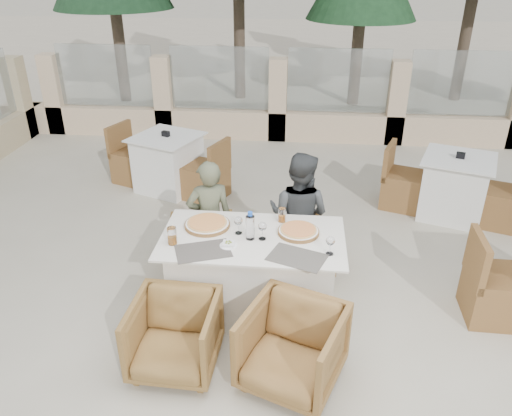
# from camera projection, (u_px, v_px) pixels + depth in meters

# --- Properties ---
(ground) EXTENTS (80.00, 80.00, 0.00)m
(ground) POSITION_uv_depth(u_px,v_px,m) (246.00, 312.00, 4.64)
(ground) COLOR #BBB4A0
(ground) RESTS_ON ground
(sand_patch) EXTENTS (30.00, 16.00, 0.01)m
(sand_patch) POSITION_uv_depth(u_px,v_px,m) (293.00, 48.00, 17.00)
(sand_patch) COLOR beige
(sand_patch) RESTS_ON ground
(perimeter_wall_far) EXTENTS (10.00, 0.34, 1.60)m
(perimeter_wall_far) POSITION_uv_depth(u_px,v_px,m) (278.00, 94.00, 8.51)
(perimeter_wall_far) COLOR beige
(perimeter_wall_far) RESTS_ON ground
(dining_table) EXTENTS (1.60, 0.90, 0.77)m
(dining_table) POSITION_uv_depth(u_px,v_px,m) (253.00, 274.00, 4.51)
(dining_table) COLOR silver
(dining_table) RESTS_ON ground
(placemat_near_left) EXTENTS (0.53, 0.44, 0.00)m
(placemat_near_left) POSITION_uv_depth(u_px,v_px,m) (203.00, 251.00, 4.13)
(placemat_near_left) COLOR #544E48
(placemat_near_left) RESTS_ON dining_table
(placemat_near_right) EXTENTS (0.53, 0.44, 0.00)m
(placemat_near_right) POSITION_uv_depth(u_px,v_px,m) (297.00, 257.00, 4.05)
(placemat_near_right) COLOR #58534C
(placemat_near_right) RESTS_ON dining_table
(pizza_left) EXTENTS (0.52, 0.52, 0.05)m
(pizza_left) POSITION_uv_depth(u_px,v_px,m) (207.00, 224.00, 4.49)
(pizza_left) COLOR #D4531C
(pizza_left) RESTS_ON dining_table
(pizza_right) EXTENTS (0.43, 0.43, 0.05)m
(pizza_right) POSITION_uv_depth(u_px,v_px,m) (298.00, 231.00, 4.38)
(pizza_right) COLOR #CE441C
(pizza_right) RESTS_ON dining_table
(water_bottle) EXTENTS (0.10, 0.10, 0.26)m
(water_bottle) POSITION_uv_depth(u_px,v_px,m) (250.00, 226.00, 4.25)
(water_bottle) COLOR #A0B7D2
(water_bottle) RESTS_ON dining_table
(wine_glass_centre) EXTENTS (0.08, 0.08, 0.18)m
(wine_glass_centre) POSITION_uv_depth(u_px,v_px,m) (238.00, 224.00, 4.35)
(wine_glass_centre) COLOR silver
(wine_glass_centre) RESTS_ON dining_table
(wine_glass_near) EXTENTS (0.09, 0.09, 0.18)m
(wine_glass_near) POSITION_uv_depth(u_px,v_px,m) (262.00, 230.00, 4.26)
(wine_glass_near) COLOR white
(wine_glass_near) RESTS_ON dining_table
(wine_glass_corner) EXTENTS (0.09, 0.09, 0.18)m
(wine_glass_corner) POSITION_uv_depth(u_px,v_px,m) (330.00, 244.00, 4.05)
(wine_glass_corner) COLOR white
(wine_glass_corner) RESTS_ON dining_table
(beer_glass_left) EXTENTS (0.09, 0.09, 0.16)m
(beer_glass_left) POSITION_uv_depth(u_px,v_px,m) (172.00, 236.00, 4.20)
(beer_glass_left) COLOR orange
(beer_glass_left) RESTS_ON dining_table
(beer_glass_right) EXTENTS (0.08, 0.08, 0.13)m
(beer_glass_right) POSITION_uv_depth(u_px,v_px,m) (282.00, 215.00, 4.55)
(beer_glass_right) COLOR orange
(beer_glass_right) RESTS_ON dining_table
(olive_dish) EXTENTS (0.11, 0.11, 0.04)m
(olive_dish) POSITION_uv_depth(u_px,v_px,m) (228.00, 244.00, 4.20)
(olive_dish) COLOR white
(olive_dish) RESTS_ON dining_table
(armchair_far_left) EXTENTS (0.74, 0.76, 0.60)m
(armchair_far_left) POSITION_uv_depth(u_px,v_px,m) (203.00, 248.00, 5.06)
(armchair_far_left) COLOR olive
(armchair_far_left) RESTS_ON ground
(armchair_far_right) EXTENTS (0.77, 0.78, 0.56)m
(armchair_far_right) POSITION_uv_depth(u_px,v_px,m) (299.00, 248.00, 5.10)
(armchair_far_right) COLOR brown
(armchair_far_right) RESTS_ON ground
(armchair_near_left) EXTENTS (0.68, 0.70, 0.61)m
(armchair_near_left) POSITION_uv_depth(u_px,v_px,m) (175.00, 336.00, 3.90)
(armchair_near_left) COLOR olive
(armchair_near_left) RESTS_ON ground
(armchair_near_right) EXTENTS (0.91, 0.92, 0.65)m
(armchair_near_right) POSITION_uv_depth(u_px,v_px,m) (292.00, 348.00, 3.75)
(armchair_near_right) COLOR olive
(armchair_near_right) RESTS_ON ground
(diner_left) EXTENTS (0.53, 0.43, 1.24)m
(diner_left) POSITION_uv_depth(u_px,v_px,m) (210.00, 220.00, 4.93)
(diner_left) COLOR #585D43
(diner_left) RESTS_ON ground
(diner_right) EXTENTS (0.78, 0.69, 1.32)m
(diner_right) POSITION_uv_depth(u_px,v_px,m) (299.00, 216.00, 4.92)
(diner_right) COLOR #3D4043
(diner_right) RESTS_ON ground
(bg_table_a) EXTENTS (1.83, 1.36, 0.77)m
(bg_table_a) POSITION_uv_depth(u_px,v_px,m) (168.00, 163.00, 6.86)
(bg_table_a) COLOR white
(bg_table_a) RESTS_ON ground
(bg_table_b) EXTENTS (1.82, 1.32, 0.77)m
(bg_table_b) POSITION_uv_depth(u_px,v_px,m) (454.00, 187.00, 6.16)
(bg_table_b) COLOR white
(bg_table_b) RESTS_ON ground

